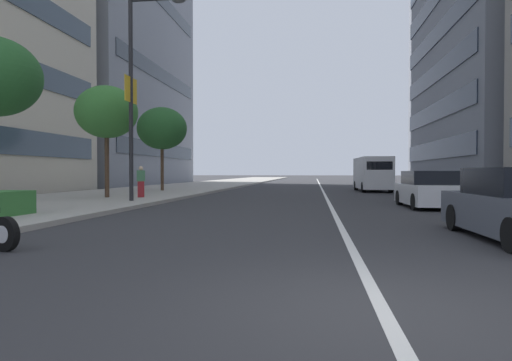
# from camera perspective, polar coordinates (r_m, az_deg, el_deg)

# --- Properties ---
(ground_plane) EXTENTS (400.00, 400.00, 0.00)m
(ground_plane) POSITION_cam_1_polar(r_m,az_deg,el_deg) (4.73, 16.10, -16.02)
(ground_plane) COLOR #303033
(sidewalk_right_plaza) EXTENTS (160.00, 8.96, 0.15)m
(sidewalk_right_plaza) POSITION_cam_1_polar(r_m,az_deg,el_deg) (36.24, -10.46, -1.03)
(sidewalk_right_plaza) COLOR #A39E93
(sidewalk_right_plaza) RESTS_ON ground
(lane_centre_stripe) EXTENTS (110.00, 0.16, 0.01)m
(lane_centre_stripe) POSITION_cam_1_polar(r_m,az_deg,el_deg) (39.50, 8.39, -0.96)
(lane_centre_stripe) COLOR silver
(lane_centre_stripe) RESTS_ON ground
(car_mid_block_traffic) EXTENTS (4.15, 1.90, 1.44)m
(car_mid_block_traffic) POSITION_cam_1_polar(r_m,az_deg,el_deg) (18.70, 21.19, -1.17)
(car_mid_block_traffic) COLOR silver
(car_mid_block_traffic) RESTS_ON ground
(delivery_van_ahead) EXTENTS (5.89, 2.23, 2.45)m
(delivery_van_ahead) POSITION_cam_1_polar(r_m,az_deg,el_deg) (33.42, 14.67, 0.91)
(delivery_van_ahead) COLOR silver
(delivery_van_ahead) RESTS_ON ground
(street_lamp_with_banners) EXTENTS (1.26, 2.55, 8.75)m
(street_lamp_with_banners) POSITION_cam_1_polar(r_m,az_deg,el_deg) (20.36, -14.82, 12.28)
(street_lamp_with_banners) COLOR #232326
(street_lamp_with_banners) RESTS_ON sidewalk_right_plaza
(street_tree_mid_sidewalk) EXTENTS (3.03, 3.03, 5.50)m
(street_tree_mid_sidewalk) POSITION_cam_1_polar(r_m,az_deg,el_deg) (23.40, -18.59, 8.28)
(street_tree_mid_sidewalk) COLOR #473323
(street_tree_mid_sidewalk) RESTS_ON sidewalk_right_plaza
(street_tree_near_plaza_corner) EXTENTS (3.38, 3.38, 5.68)m
(street_tree_near_plaza_corner) POSITION_cam_1_polar(r_m,az_deg,el_deg) (31.26, -11.94, 6.52)
(street_tree_near_plaza_corner) COLOR #473323
(street_tree_near_plaza_corner) RESTS_ON sidewalk_right_plaza
(pedestrian_on_plaza) EXTENTS (0.38, 0.47, 1.54)m
(pedestrian_on_plaza) POSITION_cam_1_polar(r_m,az_deg,el_deg) (22.78, -14.52, -0.15)
(pedestrian_on_plaza) COLOR maroon
(pedestrian_on_plaza) RESTS_ON sidewalk_right_plaza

